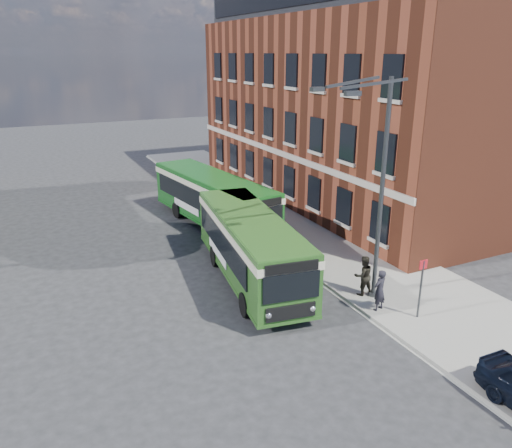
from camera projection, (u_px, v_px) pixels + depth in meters
ground at (241, 303)px, 20.60m from camera, size 120.00×120.00×0.00m
pavement at (293, 222)px, 30.25m from camera, size 6.00×48.00×0.15m
kerb_line at (247, 230)px, 29.02m from camera, size 0.12×48.00×0.01m
brick_office at (355, 96)px, 34.26m from camera, size 12.10×26.00×14.20m
street_lamp at (375, 190)px, 19.30m from camera, size 2.96×2.38×9.00m
bus_stop_sign at (421, 285)px, 18.81m from camera, size 0.35×0.08×2.52m
bus_front at (251, 243)px, 22.11m from camera, size 3.88×10.13×3.02m
bus_rear at (213, 196)px, 29.27m from camera, size 4.05×11.04×3.02m
pedestrian_a at (380, 290)px, 19.53m from camera, size 0.71×0.56×1.70m
pedestrian_b at (363, 276)px, 20.77m from camera, size 0.93×0.78×1.73m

